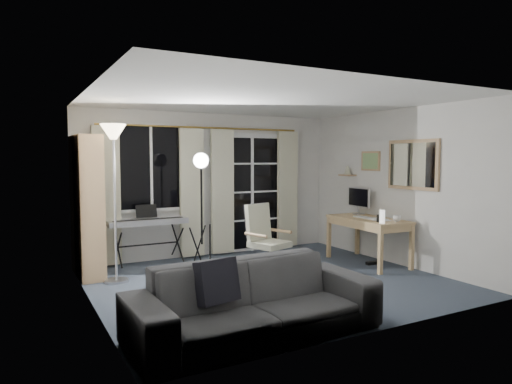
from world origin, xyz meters
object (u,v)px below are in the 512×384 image
office_chair (263,235)px  desk (368,224)px  mug (397,218)px  studio_light (201,174)px  sofa (255,288)px  bookshelf (85,210)px  torchiere_lamp (114,156)px  monitor (359,198)px  keyboard_piano (148,223)px

office_chair → desk: office_chair is taller
office_chair → mug: 2.04m
studio_light → sofa: studio_light is taller
bookshelf → sofa: bookshelf is taller
bookshelf → desk: 4.21m
studio_light → torchiere_lamp: bearing=-158.7°
bookshelf → monitor: bearing=-12.6°
bookshelf → mug: 4.47m
bookshelf → office_chair: bookshelf is taller
torchiere_lamp → monitor: (3.89, -0.31, -0.70)m
keyboard_piano → desk: bearing=-25.8°
torchiere_lamp → office_chair: bearing=-21.8°
keyboard_piano → office_chair: 1.90m
monitor → mug: bearing=-93.4°
keyboard_piano → mug: keyboard_piano is taller
bookshelf → mug: bearing=-24.9°
bookshelf → torchiere_lamp: (0.31, -0.50, 0.75)m
desk → office_chair: bearing=-178.3°
keyboard_piano → sofa: (0.11, -3.25, -0.20)m
mug → sofa: sofa is taller
bookshelf → sofa: 3.23m
keyboard_piano → mug: (3.16, -2.00, 0.11)m
office_chair → sofa: 2.08m
office_chair → monitor: size_ratio=1.98×
office_chair → desk: 1.87m
office_chair → sofa: (-1.08, -1.77, -0.14)m
sofa → torchiere_lamp: bearing=104.8°
keyboard_piano → monitor: bearing=-17.5°
studio_light → mug: bearing=-2.2°
bookshelf → torchiere_lamp: size_ratio=0.94×
monitor → mug: 0.98m
desk → mug: bearing=-76.3°
keyboard_piano → desk: keyboard_piano is taller
desk → monitor: (0.20, 0.45, 0.36)m
bookshelf → studio_light: (1.51, -0.54, 0.49)m
torchiere_lamp → desk: torchiere_lamp is taller
mug → sofa: (-3.05, -1.25, -0.32)m
sofa → mug: bearing=20.5°
torchiere_lamp → mug: 4.10m
sofa → monitor: bearing=33.1°
sofa → studio_light: bearing=77.7°
sofa → office_chair: bearing=56.8°
studio_light → desk: 2.71m
studio_light → mug: size_ratio=15.09×
desk → monitor: size_ratio=2.64×
studio_light → monitor: 2.74m
torchiere_lamp → studio_light: size_ratio=1.18×
desk → mug: (0.10, -0.50, 0.15)m
office_chair → mug: bearing=-32.8°
studio_light → sofa: (-0.46, -2.47, -0.96)m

